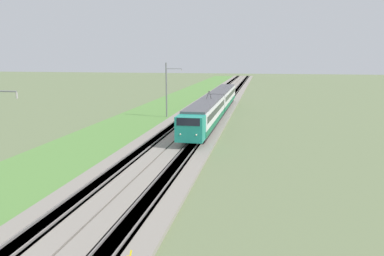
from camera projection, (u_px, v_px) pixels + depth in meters
name	position (u px, v px, depth m)	size (l,w,h in m)	color
ballast_main	(191.00, 113.00, 62.31)	(240.00, 4.40, 0.30)	gray
ballast_adjacent	(219.00, 113.00, 61.47)	(240.00, 4.40, 0.30)	gray
track_main	(191.00, 113.00, 62.30)	(240.00, 1.57, 0.45)	#4C4238
track_adjacent	(219.00, 113.00, 61.47)	(240.00, 1.57, 0.45)	#4C4238
grass_verge	(161.00, 112.00, 63.29)	(240.00, 12.01, 0.12)	#5B8E42
passenger_train	(215.00, 104.00, 56.87)	(41.84, 2.92, 4.87)	teal
catenary_mast_mid	(167.00, 90.00, 57.25)	(0.22, 2.56, 8.44)	slate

